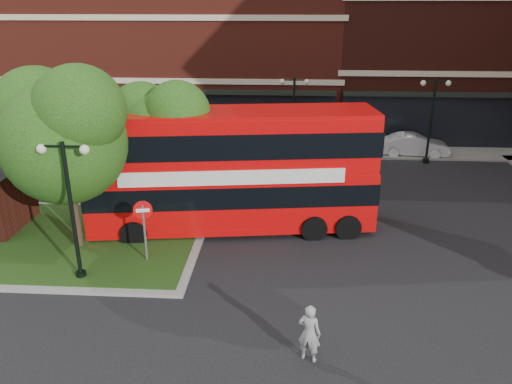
# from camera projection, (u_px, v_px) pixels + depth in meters

# --- Properties ---
(ground) EXTENTS (120.00, 120.00, 0.00)m
(ground) POSITION_uv_depth(u_px,v_px,m) (237.00, 287.00, 17.04)
(ground) COLOR black
(ground) RESTS_ON ground
(pavement_far) EXTENTS (44.00, 3.00, 0.12)m
(pavement_far) POSITION_uv_depth(u_px,v_px,m) (261.00, 150.00, 32.38)
(pavement_far) COLOR slate
(pavement_far) RESTS_ON ground
(terrace_far_left) EXTENTS (26.00, 12.00, 14.00)m
(terrace_far_left) POSITION_uv_depth(u_px,v_px,m) (160.00, 30.00, 37.30)
(terrace_far_left) COLOR maroon
(terrace_far_left) RESTS_ON ground
(terrace_far_right) EXTENTS (18.00, 12.00, 16.00)m
(terrace_far_right) POSITION_uv_depth(u_px,v_px,m) (462.00, 17.00, 35.69)
(terrace_far_right) COLOR #471911
(terrace_far_right) RESTS_ON ground
(traffic_island) EXTENTS (12.60, 7.60, 0.15)m
(traffic_island) POSITION_uv_depth(u_px,v_px,m) (48.00, 240.00, 20.27)
(traffic_island) COLOR gray
(traffic_island) RESTS_ON ground
(tree_island_west) EXTENTS (5.40, 4.71, 7.21)m
(tree_island_west) POSITION_uv_depth(u_px,v_px,m) (61.00, 129.00, 18.08)
(tree_island_west) COLOR #2D2116
(tree_island_west) RESTS_ON ground
(tree_island_east) EXTENTS (4.46, 3.90, 6.29)m
(tree_island_east) POSITION_uv_depth(u_px,v_px,m) (160.00, 129.00, 20.42)
(tree_island_east) COLOR #2D2116
(tree_island_east) RESTS_ON ground
(lamp_island) EXTENTS (1.72, 0.36, 5.00)m
(lamp_island) POSITION_uv_depth(u_px,v_px,m) (71.00, 205.00, 16.52)
(lamp_island) COLOR black
(lamp_island) RESTS_ON ground
(lamp_far_left) EXTENTS (1.72, 0.36, 5.00)m
(lamp_far_left) POSITION_uv_depth(u_px,v_px,m) (294.00, 115.00, 29.40)
(lamp_far_left) COLOR black
(lamp_far_left) RESTS_ON ground
(lamp_far_right) EXTENTS (1.72, 0.36, 5.00)m
(lamp_far_right) POSITION_uv_depth(u_px,v_px,m) (431.00, 117.00, 28.95)
(lamp_far_right) COLOR black
(lamp_far_right) RESTS_ON ground
(bus) EXTENTS (11.96, 4.17, 4.47)m
(bus) POSITION_uv_depth(u_px,v_px,m) (232.00, 163.00, 20.43)
(bus) COLOR red
(bus) RESTS_ON ground
(woman) EXTENTS (0.73, 0.59, 1.71)m
(woman) POSITION_uv_depth(u_px,v_px,m) (309.00, 333.00, 13.35)
(woman) COLOR gray
(woman) RESTS_ON ground
(car_silver) EXTENTS (3.61, 1.54, 1.22)m
(car_silver) POSITION_uv_depth(u_px,v_px,m) (208.00, 149.00, 30.50)
(car_silver) COLOR #A4A6AB
(car_silver) RESTS_ON ground
(car_white) EXTENTS (4.30, 1.79, 1.38)m
(car_white) POSITION_uv_depth(u_px,v_px,m) (414.00, 145.00, 31.14)
(car_white) COLOR white
(car_white) RESTS_ON ground
(no_entry_sign) EXTENTS (0.68, 0.20, 2.49)m
(no_entry_sign) POSITION_uv_depth(u_px,v_px,m) (144.00, 219.00, 18.00)
(no_entry_sign) COLOR slate
(no_entry_sign) RESTS_ON ground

